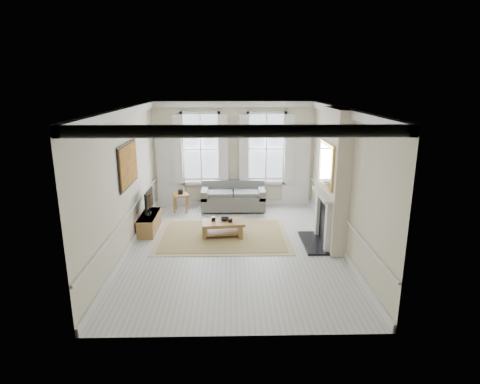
{
  "coord_description": "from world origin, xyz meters",
  "views": [
    {
      "loc": [
        -0.08,
        -9.24,
        3.98
      ],
      "look_at": [
        0.14,
        0.66,
        1.25
      ],
      "focal_mm": 30.0,
      "sensor_mm": 36.0,
      "label": 1
    }
  ],
  "objects_px": {
    "sofa": "(233,198)",
    "side_table": "(181,197)",
    "coffee_table": "(223,224)",
    "tv_stand": "(149,223)"
  },
  "relations": [
    {
      "from": "coffee_table",
      "to": "tv_stand",
      "type": "xyz_separation_m",
      "value": [
        -2.03,
        0.45,
        -0.1
      ]
    },
    {
      "from": "tv_stand",
      "to": "side_table",
      "type": "bearing_deg",
      "value": 69.12
    },
    {
      "from": "sofa",
      "to": "side_table",
      "type": "bearing_deg",
      "value": -174.58
    },
    {
      "from": "sofa",
      "to": "coffee_table",
      "type": "relative_size",
      "value": 1.7
    },
    {
      "from": "tv_stand",
      "to": "sofa",
      "type": "bearing_deg",
      "value": 39.23
    },
    {
      "from": "sofa",
      "to": "tv_stand",
      "type": "xyz_separation_m",
      "value": [
        -2.32,
        -1.89,
        -0.13
      ]
    },
    {
      "from": "coffee_table",
      "to": "tv_stand",
      "type": "bearing_deg",
      "value": 160.65
    },
    {
      "from": "sofa",
      "to": "side_table",
      "type": "xyz_separation_m",
      "value": [
        -1.66,
        -0.16,
        0.08
      ]
    },
    {
      "from": "sofa",
      "to": "tv_stand",
      "type": "distance_m",
      "value": 3.0
    },
    {
      "from": "side_table",
      "to": "tv_stand",
      "type": "distance_m",
      "value": 1.87
    }
  ]
}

